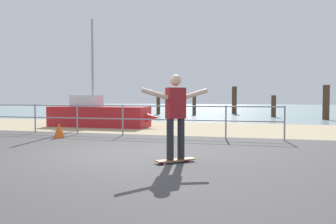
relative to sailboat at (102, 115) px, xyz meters
The scene contains 13 objects.
ground_plane 8.29m from the sailboat, 65.64° to the right, with size 24.00×10.00×0.04m, color #474444.
beach_strip 3.48m from the sailboat, ahead, with size 24.00×6.00×0.04m, color tan.
sea_surface 28.67m from the sailboat, 83.16° to the left, with size 72.00×50.00×0.04m, color #849EA3.
railing_fence 3.68m from the sailboat, 53.00° to the right, with size 10.36×0.05×1.05m.
sailboat is the anchor object (origin of this frame).
skateboard 8.63m from the sailboat, 54.15° to the right, with size 0.73×0.68×0.08m.
skateboarder 8.63m from the sailboat, 54.15° to the right, with size 1.14×1.03×1.65m.
groyne_post_0 11.11m from the sailboat, 94.06° to the left, with size 0.29×0.29×1.65m, color #422D1E.
groyne_post_1 11.33m from the sailboat, 79.69° to the left, with size 0.27×0.27×1.67m, color #422D1E.
groyne_post_2 14.27m from the sailboat, 70.16° to the left, with size 0.39×0.39×2.19m, color #422D1E.
groyne_post_3 12.31m from the sailboat, 51.58° to the left, with size 0.31×0.31×1.46m, color #422D1E.
groyne_post_4 12.97m from the sailboat, 36.14° to the left, with size 0.37×0.37×2.03m, color #422D1E.
traffic_cone 4.11m from the sailboat, 82.74° to the right, with size 0.36×0.36×0.50m, color #E55919.
Camera 1 is at (3.15, -6.62, 1.29)m, focal length 35.05 mm.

